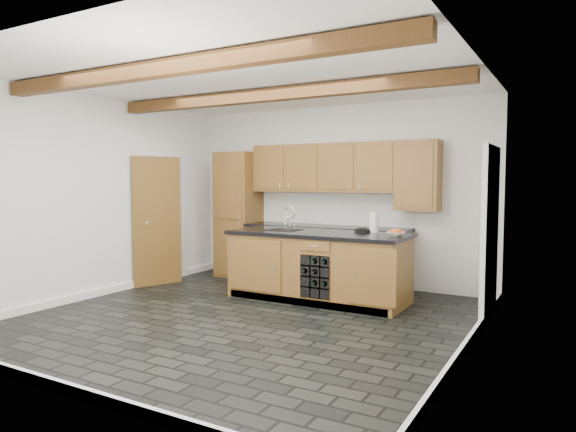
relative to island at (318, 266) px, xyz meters
name	(u,v)px	position (x,y,z in m)	size (l,w,h in m)	color
ground	(247,318)	(-0.31, -1.28, -0.47)	(5.00, 5.00, 0.00)	black
room_shell	(264,189)	(-0.39, -0.75, 1.06)	(5.01, 5.00, 5.00)	white
back_cabinetry	(306,222)	(-0.68, 0.95, 0.51)	(3.65, 0.62, 2.20)	brown
island	(318,266)	(0.00, 0.00, 0.00)	(2.48, 0.96, 0.93)	brown
faucet	(285,227)	(-0.56, 0.05, 0.50)	(0.45, 0.40, 0.34)	black
kitchen_scale	(362,230)	(0.52, 0.28, 0.49)	(0.21, 0.15, 0.06)	black
fruit_bowl	(396,234)	(1.07, 0.03, 0.49)	(0.22, 0.22, 0.05)	white
fruit_cluster	(396,232)	(1.07, 0.03, 0.52)	(0.16, 0.17, 0.07)	red
paper_towel	(374,222)	(0.66, 0.37, 0.60)	(0.12, 0.12, 0.28)	white
mug	(286,221)	(-1.06, 0.95, 0.51)	(0.10, 0.10, 0.10)	white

